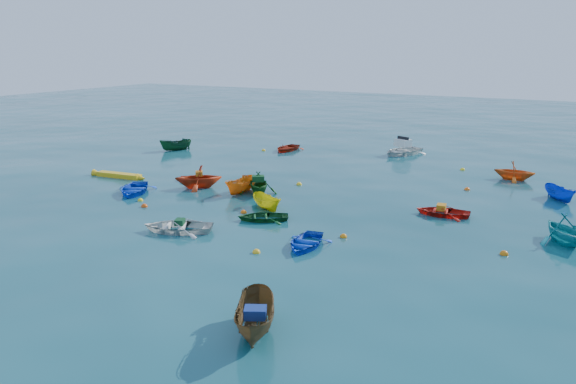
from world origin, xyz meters
The scene contains 34 objects.
ground centered at (0.00, 0.00, 0.00)m, with size 160.00×160.00×0.00m, color #093B42.
dinghy_blue_sw centered at (-9.11, 1.38, 0.00)m, with size 2.45×3.42×0.71m, color blue.
dinghy_white_near centered at (-1.80, -3.11, 0.00)m, with size 2.48×3.46×0.72m, color silver.
sampan_brown_mid centered at (7.13, -9.94, 0.00)m, with size 1.25×3.33×1.29m, color brown.
dinghy_blue_se centered at (4.80, -1.95, 0.00)m, with size 2.09×2.93×0.61m, color blue.
dinghy_orange_w centered at (-6.42, 4.51, 0.00)m, with size 2.60×3.01×1.59m, color #BD3211.
sampan_yellow_mid centered at (0.13, 2.34, 0.00)m, with size 0.96×2.56×0.99m, color gold.
dinghy_green_e centered at (0.94, 0.55, 0.00)m, with size 1.93×2.70×0.56m, color #135222.
dinghy_cyan_se centered at (15.24, 4.45, 0.00)m, with size 2.46×2.85×1.50m, color teal.
dinghy_red_nw centered at (-7.70, 6.07, 0.00)m, with size 1.78×2.49×0.52m, color red.
sampan_orange_n centered at (-3.19, 4.69, 0.00)m, with size 1.10×2.91×1.13m, color orange.
dinghy_green_n centered at (-2.25, 5.20, 0.00)m, with size 2.40×2.78×1.46m, color #124E15.
dinghy_red_ne centered at (9.13, 6.11, 0.00)m, with size 2.07×2.89×0.60m, color red.
sampan_blue_far centered at (14.49, 12.63, 0.00)m, with size 0.96×2.56×0.99m, color #0F36BE.
dinghy_red_far centered at (-7.83, 18.86, 0.00)m, with size 2.29×3.20×0.66m, color #A8230E.
dinghy_orange_far centered at (11.32, 16.89, 0.00)m, with size 2.30×2.67×1.40m, color #DE5B14.
sampan_green_far centered at (-16.48, 14.18, 0.00)m, with size 1.08×2.87×1.11m, color #0F4222.
kayak_yellow centered at (-13.12, 4.06, 0.00)m, with size 0.63×4.17×0.43m, color yellow, non-canonical shape.
motorboat_white centered at (1.64, 22.16, 0.00)m, with size 2.91×4.07×1.44m, color white.
tarp_green_a centered at (-1.71, -3.07, 0.50)m, with size 0.57×0.43×0.27m, color #114422.
tarp_blue_a centered at (7.20, -10.07, 0.81)m, with size 0.70×0.53×0.34m, color navy.
tarp_orange_a centered at (-6.38, 4.54, 0.94)m, with size 0.60×0.46×0.29m, color orange.
tarp_green_b centered at (-2.31, 5.28, 0.91)m, with size 0.75×0.57×0.37m, color #11441D.
tarp_orange_b centered at (9.03, 6.09, 0.45)m, with size 0.63×0.48×0.31m, color #C77914.
buoy_or_a centered at (-6.37, -0.66, 0.00)m, with size 0.38×0.38×0.38m, color #D7460B.
buoy_ye_a centered at (3.25, -3.76, 0.00)m, with size 0.36×0.36×0.36m, color yellow.
buoy_or_b centered at (5.83, 0.08, 0.00)m, with size 0.36×0.36×0.36m, color orange.
buoy_ye_b centered at (-7.47, 0.19, 0.00)m, with size 0.33×0.33×0.33m, color yellow.
buoy_or_c centered at (-0.68, 1.13, 0.00)m, with size 0.35×0.35×0.35m, color orange.
buoy_ye_c centered at (-1.01, 8.34, 0.00)m, with size 0.38×0.38×0.38m, color yellow.
buoy_or_d centered at (13.04, 1.44, 0.00)m, with size 0.38×0.38×0.38m, color orange.
buoy_ye_d centered at (-9.58, 17.78, 0.00)m, with size 0.34×0.34×0.34m, color yellow.
buoy_or_e centered at (9.11, 12.41, 0.00)m, with size 0.37×0.37×0.37m, color #FF600D.
buoy_ye_e centered at (7.53, 18.29, 0.00)m, with size 0.36×0.36×0.36m, color yellow.
Camera 1 is at (16.04, -23.80, 9.08)m, focal length 35.00 mm.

